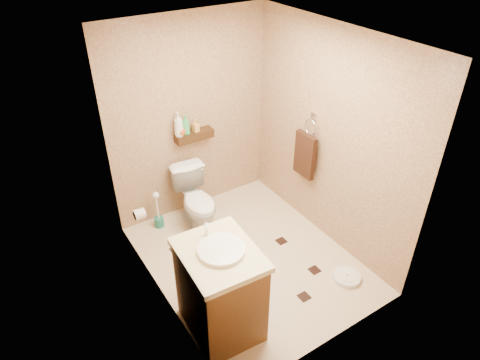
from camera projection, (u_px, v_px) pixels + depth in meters
ground at (249, 259)px, 4.72m from camera, size 2.50×2.50×0.00m
wall_back at (190, 119)px, 4.94m from camera, size 2.00×0.04×2.40m
wall_front at (344, 240)px, 3.18m from camera, size 2.00×0.04×2.40m
wall_left at (153, 200)px, 3.61m from camera, size 0.04×2.50×2.40m
wall_right at (329, 140)px, 4.51m from camera, size 0.04×2.50×2.40m
ceiling at (253, 38)px, 3.40m from camera, size 2.00×2.50×0.02m
wall_shelf at (194, 136)px, 4.98m from camera, size 0.46×0.14×0.10m
floor_accents at (253, 261)px, 4.69m from camera, size 1.23×1.46×0.01m
toilet at (197, 201)px, 5.02m from camera, size 0.48×0.75×0.72m
vanity at (220, 289)px, 3.74m from camera, size 0.66×0.78×1.06m
bathroom_scale at (347, 277)px, 4.46m from camera, size 0.31×0.31×0.06m
toilet_brush at (158, 214)px, 5.10m from camera, size 0.11×0.11×0.50m
towel_ring at (305, 153)px, 4.79m from camera, size 0.12×0.30×0.76m
toilet_paper at (139, 214)px, 4.42m from camera, size 0.12×0.11×0.12m
bottle_a at (179, 125)px, 4.79m from camera, size 0.11×0.11×0.28m
bottle_b at (180, 130)px, 4.83m from camera, size 0.08×0.08×0.15m
bottle_c at (180, 129)px, 4.83m from camera, size 0.12×0.12×0.15m
bottle_d at (186, 125)px, 4.84m from camera, size 0.12×0.12×0.23m
bottle_e at (196, 126)px, 4.92m from camera, size 0.08×0.08×0.15m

